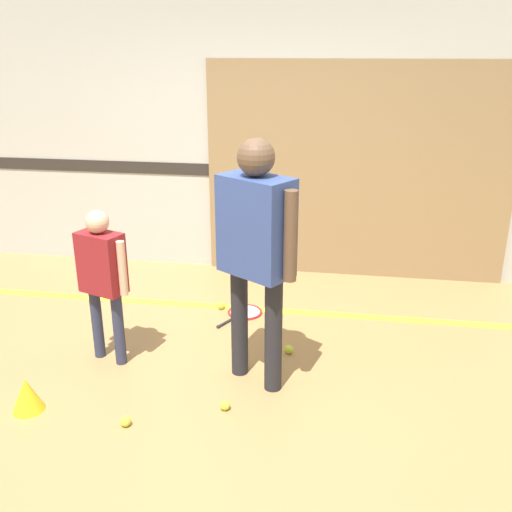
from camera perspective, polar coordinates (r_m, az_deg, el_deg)
The scene contains 12 objects.
ground_plane at distance 4.05m, azimuth -3.68°, elevation -12.69°, with size 16.00×16.00×0.00m, color #A87F4C.
wall_back at distance 5.66m, azimuth 1.12°, elevation 14.17°, with size 16.00×0.07×3.20m.
wall_panel at distance 5.63m, azimuth 10.05°, elevation 8.16°, with size 2.92×0.05×2.09m.
floor_stripe at distance 5.09m, azimuth -0.67°, elevation -5.28°, with size 14.40×0.10×0.01m.
person_instructor at distance 3.64m, azimuth 0.00°, elevation 1.70°, with size 0.55×0.47×1.68m.
person_student_left at distance 4.16m, azimuth -15.13°, elevation -1.42°, with size 0.41×0.28×1.15m.
racket_spare_on_floor at distance 5.00m, azimuth -1.23°, elevation -5.68°, with size 0.41×0.54×0.03m.
tennis_ball_near_instructor at distance 3.78m, azimuth -3.12°, elevation -14.68°, with size 0.07×0.07×0.07m, color #CCE038.
tennis_ball_by_spare_racket at distance 5.08m, azimuth -3.50°, elevation -4.96°, with size 0.07×0.07×0.07m, color #CCE038.
tennis_ball_stray_left at distance 4.39m, azimuth 3.28°, elevation -9.30°, with size 0.07×0.07×0.07m, color #CCE038.
tennis_ball_stray_right at distance 3.73m, azimuth -12.92°, elevation -15.82°, with size 0.07×0.07×0.07m, color #CCE038.
training_cone at distance 4.01m, azimuth -21.94°, elevation -12.73°, with size 0.20×0.20×0.23m.
Camera 1 is at (0.79, -3.30, 2.20)m, focal length 40.00 mm.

